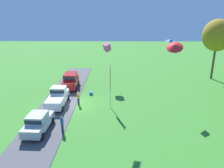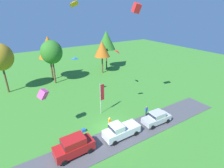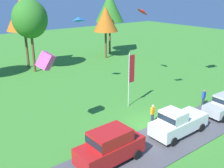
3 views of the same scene
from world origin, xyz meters
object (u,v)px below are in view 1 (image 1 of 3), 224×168
Objects in this scene: person_beside_suv at (62,124)px; tree_far_right at (217,35)px; car_pickup_by_flagpole at (58,97)px; cooler_box at (91,93)px; kite_delta_trailing_tail at (175,46)px; car_suv_near_entrance at (71,80)px; flag_banner at (110,82)px; kite_diamond_over_trees at (171,41)px; kite_box_topmost at (107,47)px; person_on_lawn at (78,98)px; car_sedan_far_end at (38,122)px.

person_beside_suv is 0.17× the size of tree_far_right.
tree_far_right is at bearing 116.00° from car_pickup_by_flagpole.
person_beside_suv is at bearing -9.42° from cooler_box.
kite_delta_trailing_tail is (7.30, 11.78, 7.38)m from car_pickup_by_flagpole.
car_pickup_by_flagpole is at bearing -121.78° from kite_delta_trailing_tail.
flag_banner is at bearing 40.55° from car_suv_near_entrance.
car_suv_near_entrance is at bearing -128.06° from cooler_box.
flag_banner is (-5.53, 4.47, 2.51)m from person_beside_suv.
kite_diamond_over_trees is 10.66m from kite_box_topmost.
kite_box_topmost is (-1.53, 5.44, 4.71)m from car_suv_near_entrance.
kite_diamond_over_trees reaches higher than kite_box_topmost.
person_on_lawn is at bearing -128.68° from kite_delta_trailing_tail.
car_pickup_by_flagpole is at bearing -97.62° from flag_banner.
person_on_lawn is at bearing -104.02° from flag_banner.
car_pickup_by_flagpole is 0.94× the size of flag_banner.
car_pickup_by_flagpole is 0.50× the size of tree_far_right.
person_on_lawn is at bearing -18.08° from cooler_box.
car_pickup_by_flagpole is 2.93× the size of person_beside_suv.
car_sedan_far_end is 7.01m from person_on_lawn.
car_suv_near_entrance is 1.04× the size of car_sedan_far_end.
person_beside_suv is 0.32× the size of flag_banner.
cooler_box is at bearing 161.92° from person_on_lawn.
kite_box_topmost is (-8.64, -0.65, 2.62)m from flag_banner.
tree_far_right is 9.38× the size of kite_diamond_over_trees.
kite_delta_trailing_tail reaches higher than car_pickup_by_flagpole.
cooler_box is (-3.68, 3.67, -0.91)m from car_pickup_by_flagpole.
cooler_box is at bearing 158.07° from car_sedan_far_end.
kite_delta_trailing_tail is at bearing 84.72° from person_beside_suv.
car_suv_near_entrance is at bearing -74.27° from kite_box_topmost.
kite_box_topmost is at bearing -78.08° from tree_far_right.
tree_far_right reaches higher than person_on_lawn.
kite_delta_trailing_tail is at bearing 39.52° from flag_banner.
cooler_box is at bearing -143.54° from kite_delta_trailing_tail.
kite_box_topmost is at bearing 156.32° from car_sedan_far_end.
kite_box_topmost is (-14.17, 3.83, 5.13)m from person_beside_suv.
person_on_lawn is 0.17× the size of tree_far_right.
car_sedan_far_end is 4.20× the size of kite_diamond_over_trees.
cooler_box is (-3.55, 1.16, -0.68)m from person_on_lawn.
car_suv_near_entrance is 2.72× the size of person_beside_suv.
kite_delta_trailing_tail reaches higher than person_on_lawn.
kite_box_topmost is at bearing 105.73° from car_suv_near_entrance.
car_pickup_by_flagpole is at bearing -3.57° from car_suv_near_entrance.
kite_diamond_over_trees is at bearing -42.94° from tree_far_right.
car_pickup_by_flagpole is at bearing -44.96° from cooler_box.
kite_delta_trailing_tail is (18.84, -11.88, 1.14)m from tree_far_right.
tree_far_right is (-17.83, 24.00, 6.31)m from car_sedan_far_end.
car_suv_near_entrance is 4.38× the size of kite_diamond_over_trees.
kite_delta_trailing_tail is 1.18× the size of kite_box_topmost.
kite_diamond_over_trees reaches higher than person_beside_suv.
kite_diamond_over_trees is 7.98m from kite_delta_trailing_tail.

